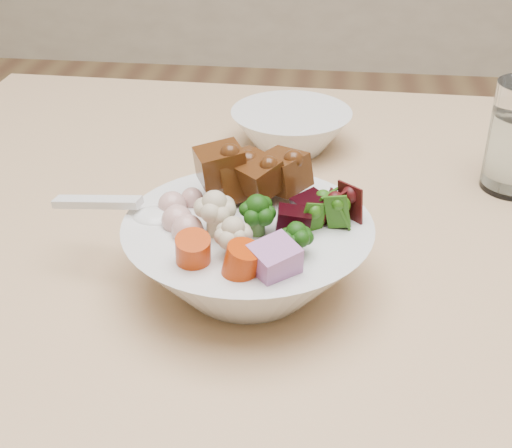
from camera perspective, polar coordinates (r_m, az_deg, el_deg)
name	(u,v)px	position (r m, az deg, el deg)	size (l,w,h in m)	color
food_bowl	(250,249)	(0.65, -0.47, -2.04)	(0.23, 0.23, 0.12)	silver
soup_spoon	(141,214)	(0.66, -9.17, 0.80)	(0.13, 0.05, 0.03)	silver
side_bowl	(291,130)	(0.93, 2.82, 7.52)	(0.15, 0.15, 0.05)	silver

